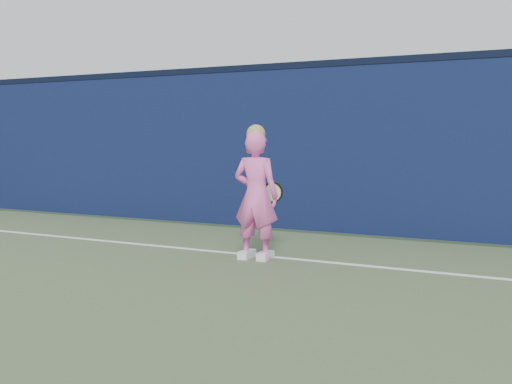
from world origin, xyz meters
The scene contains 4 objects.
backstop_wall centered at (0.00, 6.50, 1.25)m, with size 24.00×0.40×2.50m, color #0D1A3C.
wall_cap centered at (0.00, 6.50, 2.55)m, with size 24.00×0.42×0.10m, color black.
player centered at (1.24, 3.82, 0.76)m, with size 0.57×0.40×1.59m.
racket centered at (1.19, 4.31, 0.75)m, with size 0.47×0.27×0.27m.
Camera 1 is at (4.72, -2.81, 1.43)m, focal length 45.00 mm.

